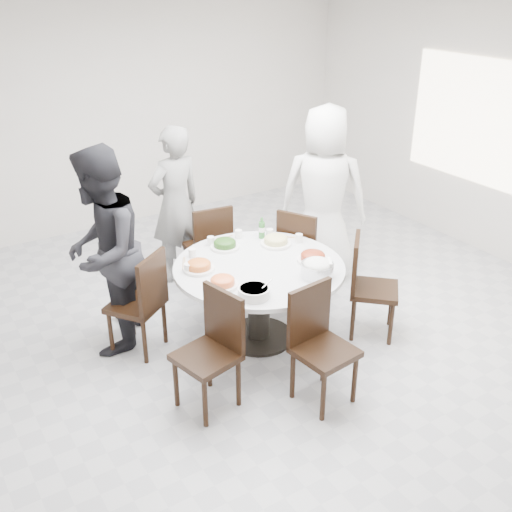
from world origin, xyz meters
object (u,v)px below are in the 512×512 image
chair_ne (303,251)px  diner_middle (175,205)px  diner_right (324,194)px  chair_nw (135,302)px  beverage_bottle (262,228)px  chair_s (325,349)px  rice_bowl (317,270)px  chair_se (375,288)px  chair_n (207,246)px  dining_table (259,303)px  soup_bowl (254,292)px  chair_sw (206,354)px  diner_left (103,252)px

chair_ne → diner_middle: size_ratio=0.56×
diner_right → chair_nw: bearing=49.3°
chair_ne → beverage_bottle: bearing=62.5°
chair_s → rice_bowl: chair_s is taller
chair_nw → chair_se: size_ratio=1.00×
chair_n → diner_middle: diner_middle is taller
dining_table → beverage_bottle: 0.76m
chair_n → soup_bowl: size_ratio=3.71×
chair_n → soup_bowl: (-0.41, -1.58, 0.31)m
diner_middle → rice_bowl: (0.39, -1.93, -0.04)m
chair_nw → chair_se: same height
chair_se → rice_bowl: bearing=129.5°
rice_bowl → beverage_bottle: (0.04, 0.91, 0.04)m
chair_n → chair_se: (0.85, -1.62, 0.00)m
dining_table → chair_n: size_ratio=1.58×
chair_se → soup_bowl: size_ratio=3.71×
chair_ne → diner_middle: 1.42m
chair_n → chair_sw: (-0.93, -1.72, 0.00)m
chair_ne → rice_bowl: (-0.55, -0.93, 0.33)m
chair_sw → beverage_bottle: 1.63m
chair_sw → beverage_bottle: beverage_bottle is taller
rice_bowl → soup_bowl: (-0.63, -0.01, -0.02)m
chair_sw → beverage_bottle: (1.18, 1.06, 0.38)m
diner_middle → beverage_bottle: bearing=103.9°
chair_ne → chair_nw: 1.85m
dining_table → rice_bowl: rice_bowl is taller
chair_n → chair_sw: same height
chair_se → beverage_bottle: (-0.60, 0.96, 0.38)m
dining_table → chair_nw: (-1.00, 0.43, 0.10)m
diner_middle → beverage_bottle: 1.10m
chair_ne → soup_bowl: bearing=99.3°
chair_sw → diner_right: size_ratio=0.51×
dining_table → chair_n: 1.14m
chair_ne → chair_s: (-0.90, -1.50, 0.00)m
chair_se → chair_sw: bearing=137.0°
chair_sw → chair_nw: bearing=175.4°
chair_s → rice_bowl: bearing=52.4°
chair_s → chair_se: size_ratio=1.00×
chair_nw → soup_bowl: (0.67, -0.87, 0.31)m
diner_left → beverage_bottle: bearing=117.9°
soup_bowl → beverage_bottle: beverage_bottle is taller
dining_table → chair_sw: chair_sw is taller
chair_n → beverage_bottle: 0.80m
chair_sw → diner_right: (2.11, 1.30, 0.47)m
dining_table → chair_se: chair_se is taller
chair_n → chair_se: same height
chair_s → diner_right: 2.21m
chair_se → rice_bowl: size_ratio=3.44×
chair_n → beverage_bottle: bearing=117.9°
chair_ne → chair_se: 0.98m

